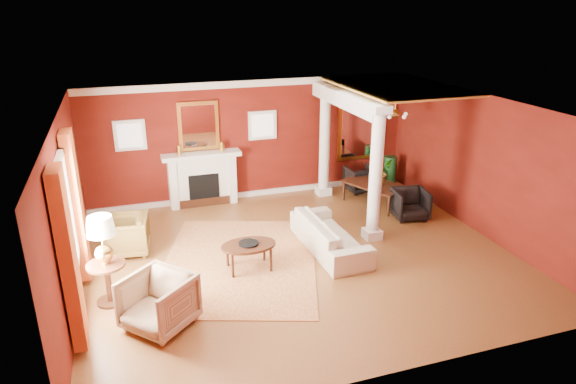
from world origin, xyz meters
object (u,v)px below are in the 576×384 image
object	(u,v)px
armchair_stripe	(158,300)
armchair_leopard	(126,233)
coffee_table	(249,247)
dining_table	(376,188)
side_table	(103,246)
sofa	(330,230)

from	to	relation	value
armchair_stripe	armchair_leopard	bearing A→B (deg)	145.90
coffee_table	dining_table	distance (m)	4.27
armchair_stripe	coffee_table	xyz separation A→B (m)	(1.72, 1.30, -0.00)
side_table	armchair_leopard	bearing A→B (deg)	79.00
sofa	coffee_table	size ratio (longest dim) A/B	2.20
sofa	side_table	bearing A→B (deg)	96.78
armchair_leopard	coffee_table	bearing A→B (deg)	64.92
side_table	dining_table	xyz separation A→B (m)	(6.13, 2.51, -0.62)
sofa	coffee_table	xyz separation A→B (m)	(-1.72, -0.27, 0.03)
coffee_table	armchair_leopard	bearing A→B (deg)	146.72
armchair_leopard	armchair_stripe	world-z (taller)	armchair_stripe
armchair_leopard	dining_table	xyz separation A→B (m)	(5.79, 0.77, 0.00)
coffee_table	dining_table	xyz separation A→B (m)	(3.69, 2.15, -0.04)
coffee_table	side_table	bearing A→B (deg)	-171.72
dining_table	armchair_leopard	bearing A→B (deg)	73.05
armchair_leopard	dining_table	size ratio (longest dim) A/B	0.55
armchair_leopard	armchair_stripe	distance (m)	2.70
armchair_stripe	side_table	size ratio (longest dim) A/B	0.61
coffee_table	side_table	xyz separation A→B (m)	(-2.44, -0.35, 0.57)
side_table	coffee_table	bearing A→B (deg)	8.28
sofa	armchair_leopard	xyz separation A→B (m)	(-3.82, 1.11, -0.02)
armchair_leopard	side_table	size ratio (longest dim) A/B	0.54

